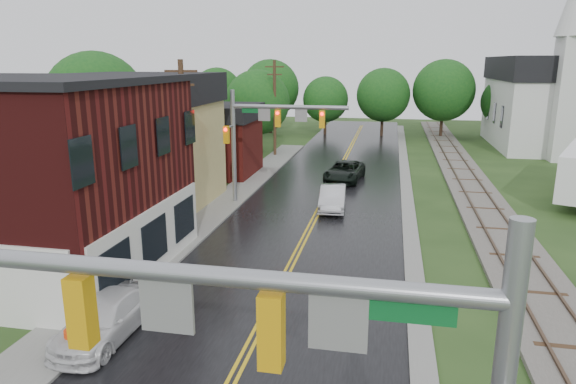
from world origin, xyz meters
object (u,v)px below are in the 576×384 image
(church, at_px, (551,92))
(sedan_silver, at_px, (333,198))
(utility_pole_b, at_px, (184,141))
(tree_left_b, at_px, (98,104))
(construction_barrel, at_px, (75,345))
(suv_dark, at_px, (345,171))
(traffic_signal_near, at_px, (328,373))
(tree_left_c, at_px, (188,112))
(utility_pole_c, at_px, (275,107))
(tree_left_e, at_px, (259,104))
(pickup_white, at_px, (106,319))
(traffic_signal_far, at_px, (266,127))

(church, height_order, sedan_silver, church)
(utility_pole_b, height_order, tree_left_b, tree_left_b)
(utility_pole_b, xyz_separation_m, construction_barrel, (1.80, -13.42, -4.20))
(church, relative_size, suv_dark, 3.75)
(traffic_signal_near, height_order, tree_left_c, tree_left_c)
(utility_pole_b, xyz_separation_m, utility_pole_c, (0.00, 22.00, 0.00))
(tree_left_e, distance_m, pickup_white, 36.36)
(utility_pole_c, distance_m, tree_left_e, 2.79)
(church, xyz_separation_m, utility_pole_b, (-26.80, -31.74, -1.11))
(traffic_signal_near, height_order, construction_barrel, traffic_signal_near)
(traffic_signal_near, distance_m, suv_dark, 32.94)
(tree_left_e, bearing_deg, traffic_signal_near, -74.32)
(tree_left_e, xyz_separation_m, sedan_silver, (9.65, -19.28, -4.09))
(traffic_signal_near, bearing_deg, tree_left_b, 125.49)
(suv_dark, bearing_deg, tree_left_c, 166.64)
(sedan_silver, xyz_separation_m, pickup_white, (-5.60, -16.62, -0.05))
(church, xyz_separation_m, tree_left_e, (-28.85, -7.84, -1.02))
(tree_left_e, bearing_deg, sedan_silver, -63.42)
(pickup_white, bearing_deg, suv_dark, 78.63)
(church, height_order, tree_left_b, church)
(tree_left_b, height_order, pickup_white, tree_left_b)
(traffic_signal_near, bearing_deg, church, 72.28)
(utility_pole_b, distance_m, tree_left_b, 14.87)
(construction_barrel, bearing_deg, tree_left_e, 95.89)
(traffic_signal_far, relative_size, pickup_white, 1.59)
(traffic_signal_far, bearing_deg, pickup_white, -94.48)
(tree_left_c, relative_size, tree_left_e, 0.94)
(utility_pole_b, bearing_deg, tree_left_c, 111.49)
(utility_pole_c, bearing_deg, tree_left_e, 137.16)
(suv_dark, bearing_deg, traffic_signal_far, -112.78)
(tree_left_c, bearing_deg, church, 22.24)
(church, height_order, suv_dark, church)
(church, xyz_separation_m, traffic_signal_far, (-23.47, -26.74, -0.86))
(church, relative_size, tree_left_b, 2.06)
(traffic_signal_near, xyz_separation_m, traffic_signal_far, (-6.94, 25.00, 0.01))
(traffic_signal_far, height_order, tree_left_b, tree_left_b)
(tree_left_b, xyz_separation_m, tree_left_c, (4.00, 8.00, -1.21))
(utility_pole_b, bearing_deg, suv_dark, 58.82)
(tree_left_e, relative_size, pickup_white, 1.76)
(sedan_silver, bearing_deg, traffic_signal_near, -87.45)
(church, relative_size, tree_left_e, 2.45)
(traffic_signal_far, distance_m, construction_barrel, 19.01)
(tree_left_c, distance_m, construction_barrel, 32.79)
(traffic_signal_near, distance_m, tree_left_b, 36.73)
(utility_pole_c, xyz_separation_m, pickup_white, (2.00, -34.00, -4.05))
(utility_pole_c, height_order, construction_barrel, utility_pole_c)
(tree_left_e, relative_size, sedan_silver, 1.87)
(tree_left_c, relative_size, suv_dark, 1.43)
(church, bearing_deg, tree_left_c, -157.76)
(utility_pole_b, bearing_deg, traffic_signal_near, -62.81)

